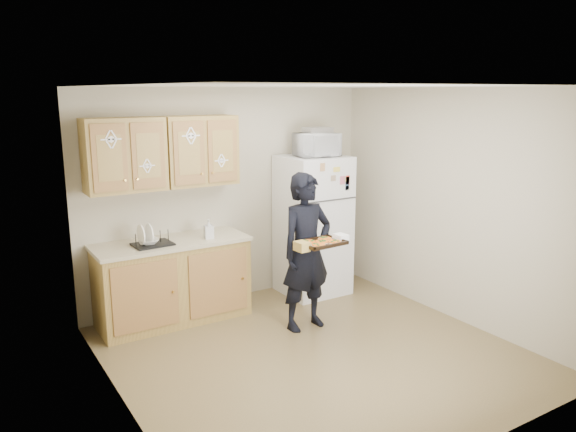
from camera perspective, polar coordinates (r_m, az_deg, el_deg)
The scene contains 24 objects.
floor at distance 5.55m, azimuth 2.75°, elevation -13.75°, with size 3.60×3.60×0.00m, color brown.
ceiling at distance 4.97m, azimuth 3.06°, elevation 13.04°, with size 3.60×3.60×0.00m, color white.
wall_back at distance 6.64m, azimuth -6.03°, elevation 2.03°, with size 3.60×0.04×2.50m, color #B5AC93.
wall_front at distance 3.84m, azimuth 18.54°, elevation -6.47°, with size 3.60×0.04×2.50m, color #B5AC93.
wall_left at distance 4.37m, azimuth -16.88°, elevation -4.03°, with size 0.04×3.60×2.50m, color #B5AC93.
wall_right at distance 6.30m, azimuth 16.46°, elevation 1.00°, with size 0.04×3.60×2.50m, color #B5AC93.
refrigerator at distance 6.88m, azimuth 2.54°, elevation -0.95°, with size 0.75×0.70×1.70m, color white.
base_cabinet at distance 6.24m, azimuth -11.61°, elevation -6.66°, with size 1.60×0.60×0.86m, color brown.
countertop at distance 6.11m, azimuth -11.80°, elevation -2.67°, with size 1.64×0.64×0.04m, color #C3BB96.
upper_cab_left at distance 5.94m, azimuth -16.30°, elevation 5.96°, with size 0.80×0.33×0.75m, color brown.
upper_cab_right at distance 6.21m, azimuth -8.98°, elevation 6.58°, with size 0.80×0.33×0.75m, color brown.
cereal_box at distance 7.54m, azimuth 4.69°, elevation -5.19°, with size 0.20×0.07×0.32m, color #E4B050.
person at distance 5.83m, azimuth 1.88°, elevation -3.67°, with size 0.60×0.40×1.65m, color black.
baking_tray at distance 5.54m, azimuth 3.45°, elevation -2.79°, with size 0.43×0.32×0.04m, color black.
pizza_front_left at distance 5.42m, azimuth 3.11°, elevation -2.95°, with size 0.14×0.14×0.02m, color orange.
pizza_front_right at distance 5.54m, azimuth 4.73°, elevation -2.62°, with size 0.14×0.14×0.02m, color orange.
pizza_back_left at distance 5.53m, azimuth 2.16°, elevation -2.63°, with size 0.14×0.14×0.02m, color orange.
pizza_back_right at distance 5.65m, azimuth 3.78°, elevation -2.31°, with size 0.14×0.14×0.02m, color orange.
pizza_center at distance 5.53m, azimuth 3.45°, elevation -2.62°, with size 0.14×0.14×0.02m, color orange.
microwave at distance 6.68m, azimuth 2.92°, elevation 7.24°, with size 0.50×0.34×0.27m, color white.
foil_pan at distance 6.71m, azimuth 3.03°, elevation 8.72°, with size 0.31×0.22×0.07m, color #AEAFB5.
dish_rack at distance 5.96m, azimuth -13.63°, elevation -2.17°, with size 0.39×0.29×0.16m, color black.
bowl at distance 5.95m, azimuth -13.96°, elevation -2.54°, with size 0.20×0.20×0.05m, color white.
soap_bottle at distance 6.10m, azimuth -8.07°, elevation -1.32°, with size 0.09×0.10×0.21m, color white.
Camera 1 is at (-2.85, -4.07, 2.46)m, focal length 35.00 mm.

